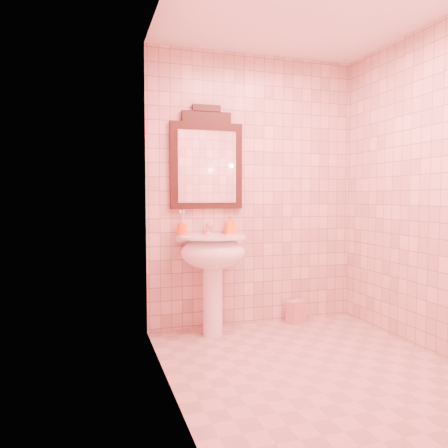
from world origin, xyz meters
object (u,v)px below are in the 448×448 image
object	(u,v)px
pedestal_sink	(213,259)
towel	(296,312)
toothbrush_cup	(182,229)
mirror	(207,161)
soap_dispenser	(230,225)

from	to	relation	value
pedestal_sink	towel	size ratio (longest dim) A/B	4.09
toothbrush_cup	towel	xyz separation A→B (m)	(1.10, -0.02, -0.81)
mirror	toothbrush_cup	size ratio (longest dim) A/B	4.66
toothbrush_cup	soap_dispenser	world-z (taller)	toothbrush_cup
toothbrush_cup	towel	world-z (taller)	toothbrush_cup
mirror	toothbrush_cup	xyz separation A→B (m)	(-0.24, -0.05, -0.60)
mirror	toothbrush_cup	world-z (taller)	mirror
pedestal_sink	towel	xyz separation A→B (m)	(0.86, 0.13, -0.56)
pedestal_sink	toothbrush_cup	size ratio (longest dim) A/B	4.40
pedestal_sink	mirror	distance (m)	0.88
pedestal_sink	towel	distance (m)	1.03
soap_dispenser	toothbrush_cup	bearing A→B (deg)	175.11
mirror	towel	size ratio (longest dim) A/B	4.33
mirror	towel	bearing A→B (deg)	-4.65
pedestal_sink	soap_dispenser	distance (m)	0.38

